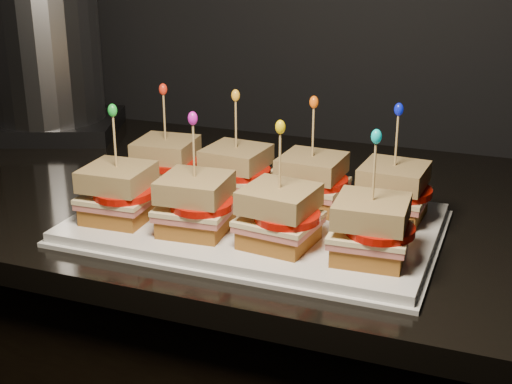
% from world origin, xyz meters
% --- Properties ---
extents(platter, '(0.47, 0.29, 0.02)m').
position_xyz_m(platter, '(-0.64, 1.54, 0.89)').
color(platter, white).
rests_on(platter, granite_slab).
extents(platter_rim, '(0.48, 0.30, 0.01)m').
position_xyz_m(platter_rim, '(-0.64, 1.54, 0.89)').
color(platter_rim, white).
rests_on(platter_rim, granite_slab).
extents(sandwich_0_bread_bot, '(0.09, 0.09, 0.02)m').
position_xyz_m(sandwich_0_bread_bot, '(-0.81, 1.61, 0.91)').
color(sandwich_0_bread_bot, brown).
rests_on(sandwich_0_bread_bot, platter).
extents(sandwich_0_ham, '(0.10, 0.09, 0.01)m').
position_xyz_m(sandwich_0_ham, '(-0.81, 1.61, 0.93)').
color(sandwich_0_ham, '#BB5956').
rests_on(sandwich_0_ham, sandwich_0_bread_bot).
extents(sandwich_0_cheese, '(0.10, 0.09, 0.01)m').
position_xyz_m(sandwich_0_cheese, '(-0.81, 1.61, 0.94)').
color(sandwich_0_cheese, beige).
rests_on(sandwich_0_cheese, sandwich_0_ham).
extents(sandwich_0_tomato, '(0.08, 0.08, 0.01)m').
position_xyz_m(sandwich_0_tomato, '(-0.79, 1.60, 0.94)').
color(sandwich_0_tomato, '#B31006').
rests_on(sandwich_0_tomato, sandwich_0_cheese).
extents(sandwich_0_bread_top, '(0.09, 0.09, 0.03)m').
position_xyz_m(sandwich_0_bread_top, '(-0.81, 1.61, 0.96)').
color(sandwich_0_bread_top, brown).
rests_on(sandwich_0_bread_top, sandwich_0_tomato).
extents(sandwich_0_pick, '(0.00, 0.00, 0.09)m').
position_xyz_m(sandwich_0_pick, '(-0.81, 1.61, 1.01)').
color(sandwich_0_pick, tan).
rests_on(sandwich_0_pick, sandwich_0_bread_top).
extents(sandwich_0_frill, '(0.01, 0.01, 0.02)m').
position_xyz_m(sandwich_0_frill, '(-0.81, 1.61, 1.05)').
color(sandwich_0_frill, red).
rests_on(sandwich_0_frill, sandwich_0_pick).
extents(sandwich_1_bread_bot, '(0.09, 0.09, 0.02)m').
position_xyz_m(sandwich_1_bread_bot, '(-0.69, 1.61, 0.91)').
color(sandwich_1_bread_bot, brown).
rests_on(sandwich_1_bread_bot, platter).
extents(sandwich_1_ham, '(0.10, 0.09, 0.01)m').
position_xyz_m(sandwich_1_ham, '(-0.69, 1.61, 0.93)').
color(sandwich_1_ham, '#BB5956').
rests_on(sandwich_1_ham, sandwich_1_bread_bot).
extents(sandwich_1_cheese, '(0.10, 0.09, 0.01)m').
position_xyz_m(sandwich_1_cheese, '(-0.69, 1.61, 0.94)').
color(sandwich_1_cheese, beige).
rests_on(sandwich_1_cheese, sandwich_1_ham).
extents(sandwich_1_tomato, '(0.08, 0.08, 0.01)m').
position_xyz_m(sandwich_1_tomato, '(-0.68, 1.60, 0.94)').
color(sandwich_1_tomato, '#B31006').
rests_on(sandwich_1_tomato, sandwich_1_cheese).
extents(sandwich_1_bread_top, '(0.09, 0.09, 0.03)m').
position_xyz_m(sandwich_1_bread_top, '(-0.69, 1.61, 0.96)').
color(sandwich_1_bread_top, brown).
rests_on(sandwich_1_bread_top, sandwich_1_tomato).
extents(sandwich_1_pick, '(0.00, 0.00, 0.09)m').
position_xyz_m(sandwich_1_pick, '(-0.69, 1.61, 1.01)').
color(sandwich_1_pick, tan).
rests_on(sandwich_1_pick, sandwich_1_bread_top).
extents(sandwich_1_frill, '(0.01, 0.01, 0.02)m').
position_xyz_m(sandwich_1_frill, '(-0.69, 1.61, 1.05)').
color(sandwich_1_frill, '#F7AA23').
rests_on(sandwich_1_frill, sandwich_1_pick).
extents(sandwich_2_bread_bot, '(0.08, 0.08, 0.02)m').
position_xyz_m(sandwich_2_bread_bot, '(-0.58, 1.61, 0.91)').
color(sandwich_2_bread_bot, brown).
rests_on(sandwich_2_bread_bot, platter).
extents(sandwich_2_ham, '(0.09, 0.09, 0.01)m').
position_xyz_m(sandwich_2_ham, '(-0.58, 1.61, 0.93)').
color(sandwich_2_ham, '#BB5956').
rests_on(sandwich_2_ham, sandwich_2_bread_bot).
extents(sandwich_2_cheese, '(0.09, 0.09, 0.01)m').
position_xyz_m(sandwich_2_cheese, '(-0.58, 1.61, 0.94)').
color(sandwich_2_cheese, beige).
rests_on(sandwich_2_cheese, sandwich_2_ham).
extents(sandwich_2_tomato, '(0.08, 0.08, 0.01)m').
position_xyz_m(sandwich_2_tomato, '(-0.57, 1.60, 0.94)').
color(sandwich_2_tomato, '#B31006').
rests_on(sandwich_2_tomato, sandwich_2_cheese).
extents(sandwich_2_bread_top, '(0.09, 0.09, 0.03)m').
position_xyz_m(sandwich_2_bread_top, '(-0.58, 1.61, 0.96)').
color(sandwich_2_bread_top, brown).
rests_on(sandwich_2_bread_top, sandwich_2_tomato).
extents(sandwich_2_pick, '(0.00, 0.00, 0.09)m').
position_xyz_m(sandwich_2_pick, '(-0.58, 1.61, 1.01)').
color(sandwich_2_pick, tan).
rests_on(sandwich_2_pick, sandwich_2_bread_top).
extents(sandwich_2_frill, '(0.01, 0.01, 0.02)m').
position_xyz_m(sandwich_2_frill, '(-0.58, 1.61, 1.05)').
color(sandwich_2_frill, '#FB620F').
rests_on(sandwich_2_frill, sandwich_2_pick).
extents(sandwich_3_bread_bot, '(0.08, 0.08, 0.02)m').
position_xyz_m(sandwich_3_bread_bot, '(-0.47, 1.61, 0.91)').
color(sandwich_3_bread_bot, brown).
rests_on(sandwich_3_bread_bot, platter).
extents(sandwich_3_ham, '(0.09, 0.09, 0.01)m').
position_xyz_m(sandwich_3_ham, '(-0.47, 1.61, 0.93)').
color(sandwich_3_ham, '#BB5956').
rests_on(sandwich_3_ham, sandwich_3_bread_bot).
extents(sandwich_3_cheese, '(0.09, 0.09, 0.01)m').
position_xyz_m(sandwich_3_cheese, '(-0.47, 1.61, 0.94)').
color(sandwich_3_cheese, beige).
rests_on(sandwich_3_cheese, sandwich_3_ham).
extents(sandwich_3_tomato, '(0.08, 0.08, 0.01)m').
position_xyz_m(sandwich_3_tomato, '(-0.46, 1.60, 0.94)').
color(sandwich_3_tomato, '#B31006').
rests_on(sandwich_3_tomato, sandwich_3_cheese).
extents(sandwich_3_bread_top, '(0.09, 0.09, 0.03)m').
position_xyz_m(sandwich_3_bread_top, '(-0.47, 1.61, 0.96)').
color(sandwich_3_bread_top, brown).
rests_on(sandwich_3_bread_top, sandwich_3_tomato).
extents(sandwich_3_pick, '(0.00, 0.00, 0.09)m').
position_xyz_m(sandwich_3_pick, '(-0.47, 1.61, 1.01)').
color(sandwich_3_pick, tan).
rests_on(sandwich_3_pick, sandwich_3_bread_top).
extents(sandwich_3_frill, '(0.01, 0.01, 0.02)m').
position_xyz_m(sandwich_3_frill, '(-0.47, 1.61, 1.05)').
color(sandwich_3_frill, '#0C18E5').
rests_on(sandwich_3_frill, sandwich_3_pick).
extents(sandwich_4_bread_bot, '(0.08, 0.08, 0.02)m').
position_xyz_m(sandwich_4_bread_bot, '(-0.81, 1.47, 0.91)').
color(sandwich_4_bread_bot, brown).
rests_on(sandwich_4_bread_bot, platter).
extents(sandwich_4_ham, '(0.09, 0.09, 0.01)m').
position_xyz_m(sandwich_4_ham, '(-0.81, 1.47, 0.93)').
color(sandwich_4_ham, '#BB5956').
rests_on(sandwich_4_ham, sandwich_4_bread_bot).
extents(sandwich_4_cheese, '(0.09, 0.09, 0.01)m').
position_xyz_m(sandwich_4_cheese, '(-0.81, 1.47, 0.94)').
color(sandwich_4_cheese, beige).
rests_on(sandwich_4_cheese, sandwich_4_ham).
extents(sandwich_4_tomato, '(0.08, 0.08, 0.01)m').
position_xyz_m(sandwich_4_tomato, '(-0.79, 1.47, 0.94)').
color(sandwich_4_tomato, '#B31006').
rests_on(sandwich_4_tomato, sandwich_4_cheese).
extents(sandwich_4_bread_top, '(0.09, 0.09, 0.03)m').
position_xyz_m(sandwich_4_bread_top, '(-0.81, 1.47, 0.96)').
color(sandwich_4_bread_top, brown).
rests_on(sandwich_4_bread_top, sandwich_4_tomato).
extents(sandwich_4_pick, '(0.00, 0.00, 0.09)m').
position_xyz_m(sandwich_4_pick, '(-0.81, 1.47, 1.01)').
color(sandwich_4_pick, tan).
rests_on(sandwich_4_pick, sandwich_4_bread_top).
extents(sandwich_4_frill, '(0.01, 0.01, 0.02)m').
position_xyz_m(sandwich_4_frill, '(-0.81, 1.47, 1.05)').
color(sandwich_4_frill, green).
rests_on(sandwich_4_frill, sandwich_4_pick).
extents(sandwich_5_bread_bot, '(0.09, 0.09, 0.02)m').
position_xyz_m(sandwich_5_bread_bot, '(-0.69, 1.47, 0.91)').
color(sandwich_5_bread_bot, brown).
rests_on(sandwich_5_bread_bot, platter).
extents(sandwich_5_ham, '(0.09, 0.09, 0.01)m').
position_xyz_m(sandwich_5_ham, '(-0.69, 1.47, 0.93)').
color(sandwich_5_ham, '#BB5956').
rests_on(sandwich_5_ham, sandwich_5_bread_bot).
extents(sandwich_5_cheese, '(0.10, 0.09, 0.01)m').
position_xyz_m(sandwich_5_cheese, '(-0.69, 1.47, 0.94)').
color(sandwich_5_cheese, beige).
rests_on(sandwich_5_cheese, sandwich_5_ham).
extents(sandwich_5_tomato, '(0.08, 0.08, 0.01)m').
position_xyz_m(sandwich_5_tomato, '(-0.68, 1.47, 0.94)').
color(sandwich_5_tomato, '#B31006').
rests_on(sandwich_5_tomato, sandwich_5_cheese).
extents(sandwich_5_bread_top, '(0.09, 0.09, 0.03)m').
position_xyz_m(sandwich_5_bread_top, '(-0.69, 1.47, 0.96)').
color(sandwich_5_bread_top, brown).
rests_on(sandwich_5_bread_top, sandwich_5_tomato).
extents(sandwich_5_pick, '(0.00, 0.00, 0.09)m').
position_xyz_m(sandwich_5_pick, '(-0.69, 1.47, 1.01)').
color(sandwich_5_pick, tan).
rests_on(sandwich_5_pick, sandwich_5_bread_top).
extents(sandwich_5_frill, '(0.01, 0.01, 0.02)m').
position_xyz_m(sandwich_5_frill, '(-0.69, 1.47, 1.05)').
color(sandwich_5_frill, '#CD17B3').
rests_on(sandwich_5_frill, sandwich_5_pick).
extents(sandwich_6_bread_bot, '(0.09, 0.09, 0.02)m').
position_xyz_m(sandwich_6_bread_bot, '(-0.58, 1.47, 0.91)').
color(sandwich_6_bread_bot, brown).
rests_on(sandwich_6_bread_bot, platter).
extents(sandwich_6_ham, '(0.10, 0.09, 0.01)m').
position_xyz_m(sandwich_6_ham, '(-0.58, 1.47, 0.93)').
color(sandwich_6_ham, '#BB5956').
rests_on(sandwich_6_ham, sandwich_6_bread_bot).
extents(sandwich_6_cheese, '(0.10, 0.10, 0.01)m').
position_xyz_m(sandwich_6_cheese, '(-0.58, 1.47, 0.94)').
color(sandwich_6_cheese, beige).
rests_on(sandwich_6_cheese, sandwich_6_ham).
extents(sandwich_6_tomato, '(0.08, 0.08, 0.01)m').
position_xyz_m(sandwich_6_tomato, '(-0.57, 1.47, 0.94)').
color(sandwich_6_tomato, '#B31006').
rests_on(sandwich_6_tomato, sandwich_6_cheese).
extents(sandwich_6_bread_top, '(0.09, 0.09, 0.03)m').
position_xyz_m(sandwich_6_bread_top, '(-0.58, 1.47, 0.96)').
color(sandwich_6_bread_top, brown).
rests_on(sandwich_6_bread_top, sandwich_6_tomato).
extents(sandwich_6_pick, '(0.00, 0.00, 0.09)m').
position_xyz_m(sandwich_6_pick, '(-0.58, 1.47, 1.01)').
color(sandwich_6_pick, tan).
rests_on(sandwich_6_pick, sandwich_6_bread_top).
extents(sandwich_6_frill, '(0.01, 0.01, 0.02)m').
position_xyz_m(sandwich_6_frill, '(-0.58, 1.47, 1.05)').
color(sandwich_6_frill, '#E7BE08').
rests_on(sandwich_6_frill, sandwich_6_pick).
extents(sandwich_7_bread_bot, '(0.08, 0.08, 0.02)m').
position_xyz_m(sandwich_7_bread_bot, '(-0.47, 1.47, 0.91)').
color(sandwich_7_bread_bot, brown).
rests_on(sandwich_7_bread_bot, platter).
extents(sandwich_7_ham, '(0.09, 0.09, 0.01)m').
position_xyz_m(sandwich_7_ham, '(-0.47, 1.47, 0.93)').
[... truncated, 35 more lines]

